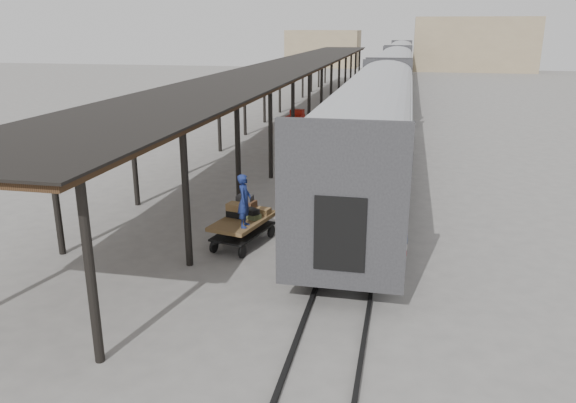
% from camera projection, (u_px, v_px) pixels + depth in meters
% --- Properties ---
extents(ground, '(160.00, 160.00, 0.00)m').
position_uv_depth(ground, '(253.00, 243.00, 17.85)').
color(ground, slate).
rests_on(ground, ground).
extents(train, '(3.45, 76.01, 4.01)m').
position_uv_depth(train, '(393.00, 74.00, 47.97)').
color(train, silver).
rests_on(train, ground).
extents(canopy, '(4.90, 64.30, 4.15)m').
position_uv_depth(canopy, '(295.00, 65.00, 39.74)').
color(canopy, '#422B19').
rests_on(canopy, ground).
extents(rails, '(1.54, 150.00, 0.12)m').
position_uv_depth(rails, '(392.00, 105.00, 48.95)').
color(rails, black).
rests_on(rails, ground).
extents(building_far, '(18.00, 10.00, 8.00)m').
position_uv_depth(building_far, '(473.00, 44.00, 86.73)').
color(building_far, tan).
rests_on(building_far, ground).
extents(building_left, '(12.00, 8.00, 6.00)m').
position_uv_depth(building_left, '(324.00, 49.00, 95.50)').
color(building_left, tan).
rests_on(building_left, ground).
extents(baggage_cart, '(1.76, 2.62, 0.86)m').
position_uv_depth(baggage_cart, '(243.00, 225.00, 17.57)').
color(baggage_cart, brown).
rests_on(baggage_cart, ground).
extents(suitcase_stack, '(1.32, 1.04, 0.59)m').
position_uv_depth(suitcase_stack, '(246.00, 208.00, 17.79)').
color(suitcase_stack, '#323235').
rests_on(suitcase_stack, baggage_cart).
extents(luggage_tug, '(1.08, 1.60, 1.33)m').
position_uv_depth(luggage_tug, '(295.00, 121.00, 37.13)').
color(luggage_tug, maroon).
rests_on(luggage_tug, ground).
extents(porter, '(0.42, 0.61, 1.61)m').
position_uv_depth(porter, '(244.00, 201.00, 16.61)').
color(porter, navy).
rests_on(porter, baggage_cart).
extents(pedestrian, '(0.96, 0.61, 1.52)m').
position_uv_depth(pedestrian, '(285.00, 143.00, 29.45)').
color(pedestrian, black).
rests_on(pedestrian, ground).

